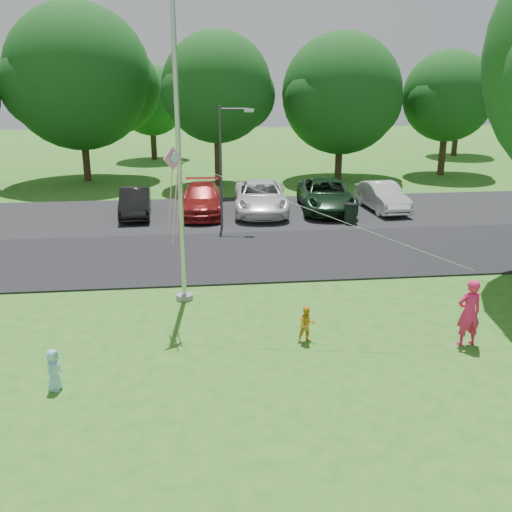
{
  "coord_description": "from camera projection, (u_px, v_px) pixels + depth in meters",
  "views": [
    {
      "loc": [
        -3.16,
        -10.88,
        6.44
      ],
      "look_at": [
        -1.47,
        4.0,
        1.6
      ],
      "focal_mm": 40.0,
      "sensor_mm": 36.0,
      "label": 1
    }
  ],
  "objects": [
    {
      "name": "ground",
      "position": [
        342.0,
        378.0,
        12.61
      ],
      "size": [
        120.0,
        120.0,
        0.0
      ],
      "primitive_type": "plane",
      "color": "#2E6D1C",
      "rests_on": "ground"
    },
    {
      "name": "park_road",
      "position": [
        280.0,
        254.0,
        21.11
      ],
      "size": [
        60.0,
        6.0,
        0.06
      ],
      "primitive_type": "cube",
      "color": "black",
      "rests_on": "ground"
    },
    {
      "name": "parking_strip",
      "position": [
        260.0,
        213.0,
        27.25
      ],
      "size": [
        42.0,
        7.0,
        0.06
      ],
      "primitive_type": "cube",
      "color": "black",
      "rests_on": "ground"
    },
    {
      "name": "flagpole",
      "position": [
        179.0,
        159.0,
        15.68
      ],
      "size": [
        0.5,
        0.5,
        10.0
      ],
      "color": "#B7BABF",
      "rests_on": "ground"
    },
    {
      "name": "street_lamp",
      "position": [
        226.0,
        156.0,
        23.72
      ],
      "size": [
        1.44,
        0.43,
        5.15
      ],
      "rotation": [
        0.0,
        0.0,
        -0.21
      ],
      "color": "#3F3F44",
      "rests_on": "ground"
    },
    {
      "name": "trash_can",
      "position": [
        350.0,
        214.0,
        25.15
      ],
      "size": [
        0.59,
        0.59,
        0.93
      ],
      "rotation": [
        0.0,
        0.0,
        0.34
      ],
      "color": "black",
      "rests_on": "ground"
    },
    {
      "name": "tree_row",
      "position": [
        269.0,
        85.0,
        33.93
      ],
      "size": [
        64.35,
        11.94,
        10.88
      ],
      "color": "#332316",
      "rests_on": "ground"
    },
    {
      "name": "horizon_trees",
      "position": [
        284.0,
        101.0,
        43.75
      ],
      "size": [
        77.46,
        7.2,
        7.02
      ],
      "color": "#332316",
      "rests_on": "ground"
    },
    {
      "name": "parked_cars",
      "position": [
        270.0,
        197.0,
        27.06
      ],
      "size": [
        13.38,
        5.57,
        1.47
      ],
      "color": "black",
      "rests_on": "ground"
    },
    {
      "name": "woman",
      "position": [
        469.0,
        313.0,
        13.87
      ],
      "size": [
        0.66,
        0.47,
        1.72
      ],
      "primitive_type": "imported",
      "rotation": [
        0.0,
        0.0,
        3.23
      ],
      "color": "#F32060",
      "rests_on": "ground"
    },
    {
      "name": "child_yellow",
      "position": [
        307.0,
        325.0,
        14.12
      ],
      "size": [
        0.5,
        0.41,
        0.96
      ],
      "primitive_type": "imported",
      "rotation": [
        0.0,
        0.0,
        0.12
      ],
      "color": "gold",
      "rests_on": "ground"
    },
    {
      "name": "child_blue",
      "position": [
        54.0,
        370.0,
        11.99
      ],
      "size": [
        0.39,
        0.51,
        0.93
      ],
      "primitive_type": "imported",
      "rotation": [
        0.0,
        0.0,
        1.34
      ],
      "color": "#97CBE8",
      "rests_on": "ground"
    },
    {
      "name": "kite",
      "position": [
        182.0,
        179.0,
        14.08
      ],
      "size": [
        7.28,
        2.32,
        2.77
      ],
      "rotation": [
        0.0,
        0.0,
        0.7
      ],
      "color": "pink",
      "rests_on": "ground"
    }
  ]
}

